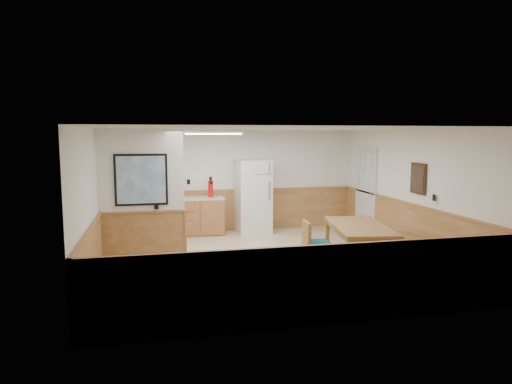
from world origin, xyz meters
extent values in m
plane|color=tan|center=(0.00, 0.00, 0.00)|extent=(6.00, 6.00, 0.00)
cube|color=silver|center=(0.00, 0.00, 2.50)|extent=(6.00, 6.00, 0.02)
cube|color=white|center=(0.00, 3.00, 1.25)|extent=(6.00, 0.02, 2.50)
cube|color=white|center=(3.00, 0.00, 1.25)|extent=(0.02, 6.00, 2.50)
cube|color=white|center=(-3.00, 0.00, 1.25)|extent=(0.02, 6.00, 2.50)
cube|color=#C47F4E|center=(0.00, 2.98, 0.50)|extent=(6.00, 0.04, 1.00)
cube|color=#C47F4E|center=(2.98, 0.00, 0.50)|extent=(0.04, 6.00, 1.00)
cube|color=#C47F4E|center=(-2.98, 0.00, 0.50)|extent=(0.04, 6.00, 1.00)
cube|color=white|center=(-2.25, 0.20, 1.75)|extent=(1.50, 0.15, 1.50)
cube|color=#C47F4E|center=(-2.25, 0.20, 0.50)|extent=(1.50, 0.17, 1.00)
cube|color=black|center=(-2.25, 0.10, 1.60)|extent=(0.92, 0.03, 0.92)
cube|color=white|center=(-2.25, 0.09, 1.60)|extent=(0.84, 0.01, 0.84)
cube|color=#B0673E|center=(-1.10, 2.68, 0.43)|extent=(1.40, 0.60, 0.86)
cube|color=#B0673E|center=(-2.57, 2.68, 0.43)|extent=(0.06, 0.60, 0.86)
cube|color=#B0673E|center=(-1.83, 2.68, 0.43)|extent=(0.06, 0.60, 0.86)
cube|color=beige|center=(-1.50, 2.68, 0.88)|extent=(2.20, 0.60, 0.04)
cube|color=beige|center=(-1.50, 2.98, 0.95)|extent=(2.20, 0.02, 0.10)
cube|color=silver|center=(2.97, 1.90, 1.02)|extent=(0.05, 1.02, 2.15)
cube|color=silver|center=(2.96, 1.90, 1.02)|extent=(0.04, 0.90, 2.05)
cube|color=silver|center=(2.94, 1.90, 1.55)|extent=(0.02, 0.76, 0.80)
cube|color=silver|center=(-2.10, 2.98, 1.55)|extent=(0.80, 0.03, 1.00)
cube|color=white|center=(-2.10, 2.96, 1.55)|extent=(0.70, 0.01, 0.90)
cube|color=#342014|center=(2.97, -0.30, 1.55)|extent=(0.03, 0.50, 0.60)
cube|color=black|center=(2.95, -0.30, 1.55)|extent=(0.01, 0.42, 0.52)
cube|color=silver|center=(-0.80, 1.30, 2.45)|extent=(1.20, 0.30, 0.08)
cube|color=white|center=(-0.80, 1.30, 2.40)|extent=(1.15, 0.25, 0.01)
cube|color=white|center=(0.34, 2.63, 0.89)|extent=(0.83, 0.75, 1.79)
cube|color=silver|center=(0.65, 2.27, 1.63)|extent=(0.03, 0.02, 0.23)
cube|color=silver|center=(0.65, 2.27, 1.07)|extent=(0.03, 0.02, 0.42)
cube|color=brown|center=(1.62, -0.61, 0.72)|extent=(1.26, 2.02, 0.05)
cube|color=brown|center=(1.62, -0.61, 0.65)|extent=(1.14, 1.90, 0.10)
cube|color=brown|center=(1.06, -1.40, 0.35)|extent=(0.08, 0.08, 0.70)
cube|color=brown|center=(1.37, 0.33, 0.35)|extent=(0.08, 0.08, 0.70)
cube|color=brown|center=(1.87, -1.55, 0.35)|extent=(0.08, 0.08, 0.70)
cube|color=brown|center=(2.18, 0.19, 0.35)|extent=(0.08, 0.08, 0.70)
cube|color=brown|center=(2.73, -0.70, 0.42)|extent=(0.46, 1.51, 0.05)
cube|color=brown|center=(2.73, -1.39, 0.20)|extent=(0.31, 0.09, 0.40)
cube|color=brown|center=(2.73, -0.01, 0.20)|extent=(0.31, 0.09, 0.40)
cube|color=brown|center=(0.82, -0.57, 0.42)|extent=(0.51, 0.51, 0.06)
cube|color=#0D453F|center=(0.82, -0.57, 0.47)|extent=(0.47, 0.47, 0.03)
cube|color=brown|center=(0.61, -0.55, 0.65)|extent=(0.09, 0.47, 0.40)
cube|color=#0D453F|center=(0.41, -0.53, 0.65)|extent=(0.06, 0.41, 0.34)
cube|color=brown|center=(0.59, -0.75, 0.20)|extent=(0.04, 0.04, 0.39)
cube|color=brown|center=(0.63, -0.34, 0.20)|extent=(0.04, 0.04, 0.39)
cube|color=brown|center=(1.00, -0.79, 0.20)|extent=(0.04, 0.04, 0.39)
cube|color=brown|center=(1.04, -0.38, 0.20)|extent=(0.04, 0.04, 0.39)
cylinder|color=red|center=(-0.70, 2.68, 1.10)|extent=(0.14, 0.14, 0.40)
cylinder|color=black|center=(-0.70, 2.68, 1.35)|extent=(0.07, 0.07, 0.09)
cylinder|color=#198E35|center=(-2.15, 2.69, 1.02)|extent=(0.10, 0.10, 0.24)
camera|label=1|loc=(-2.04, -8.17, 2.39)|focal=32.00mm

